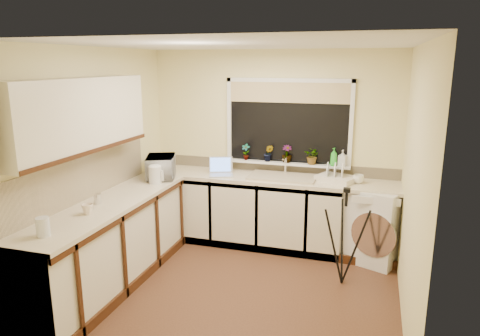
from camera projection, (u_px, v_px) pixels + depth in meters
name	position (u px, v px, depth m)	size (l,w,h in m)	color
floor	(238.00, 288.00, 4.60)	(3.20, 3.20, 0.00)	brown
ceiling	(238.00, 44.00, 4.03)	(3.20, 3.20, 0.00)	white
wall_back	(272.00, 147.00, 5.71)	(3.20, 3.20, 0.00)	#F3E6A2
wall_front	(171.00, 228.00, 2.92)	(3.20, 3.20, 0.00)	#F3E6A2
wall_left	(97.00, 163.00, 4.77)	(3.00, 3.00, 0.00)	#F3E6A2
wall_right	(413.00, 187.00, 3.86)	(3.00, 3.00, 0.00)	#F3E6A2
base_cabinet_back	(242.00, 210.00, 5.71)	(2.55, 0.60, 0.86)	silver
base_cabinet_left	(110.00, 246.00, 4.59)	(0.54, 2.40, 0.86)	silver
worktop_back	(267.00, 178.00, 5.51)	(3.20, 0.60, 0.04)	beige
worktop_left	(107.00, 205.00, 4.48)	(0.60, 2.40, 0.04)	beige
upper_cabinet	(79.00, 115.00, 4.17)	(0.28, 1.90, 0.70)	silver
splashback_left	(81.00, 179.00, 4.51)	(0.02, 2.40, 0.45)	beige
splashback_back	(272.00, 166.00, 5.76)	(3.20, 0.02, 0.14)	beige
window_glass	(288.00, 123.00, 5.56)	(1.50, 0.02, 1.00)	black
window_blind	(289.00, 93.00, 5.45)	(1.50, 0.02, 0.25)	tan
windowsill	(286.00, 163.00, 5.63)	(1.60, 0.14, 0.03)	white
sink	(282.00, 177.00, 5.44)	(0.82, 0.46, 0.03)	tan
faucet	(286.00, 165.00, 5.59)	(0.03, 0.03, 0.24)	silver
washing_machine	(374.00, 223.00, 5.20)	(0.62, 0.60, 0.88)	white
laptop	(221.00, 170.00, 5.59)	(0.37, 0.34, 0.22)	#ABABB3
kettle	(155.00, 175.00, 5.18)	(0.15, 0.15, 0.20)	silver
dish_rack	(336.00, 179.00, 5.29)	(0.44, 0.33, 0.07)	beige
tripod	(344.00, 237.00, 4.58)	(0.51, 0.51, 1.05)	black
glass_jug	(43.00, 227.00, 3.61)	(0.11, 0.11, 0.16)	silver
steel_jar	(98.00, 199.00, 4.44)	(0.08, 0.08, 0.10)	silver
microwave	(161.00, 167.00, 5.43)	(0.49, 0.33, 0.27)	silver
plant_a	(246.00, 152.00, 5.74)	(0.11, 0.07, 0.21)	#999999
plant_b	(269.00, 153.00, 5.64)	(0.12, 0.09, 0.21)	#999999
plant_c	(287.00, 154.00, 5.59)	(0.12, 0.12, 0.22)	#999999
plant_d	(313.00, 156.00, 5.48)	(0.19, 0.17, 0.21)	#999999
soap_bottle_green	(334.00, 157.00, 5.40)	(0.09, 0.09, 0.22)	green
soap_bottle_clear	(343.00, 158.00, 5.39)	(0.09, 0.09, 0.20)	#999999
cup_back	(358.00, 179.00, 5.19)	(0.13, 0.13, 0.10)	white
cup_left	(87.00, 209.00, 4.13)	(0.11, 0.11, 0.10)	beige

